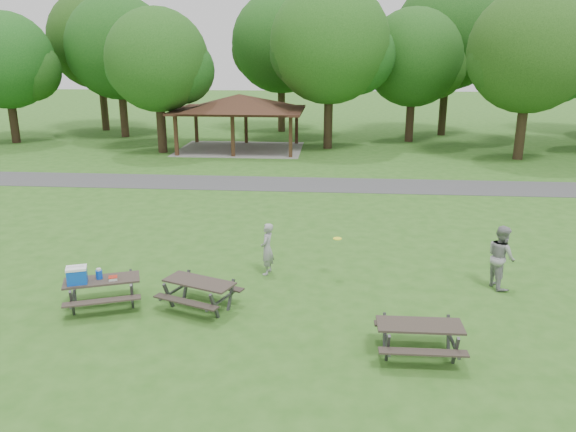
# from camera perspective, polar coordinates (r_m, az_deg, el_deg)

# --- Properties ---
(ground) EXTENTS (160.00, 160.00, 0.00)m
(ground) POSITION_cam_1_polar(r_m,az_deg,el_deg) (15.71, -4.93, -8.66)
(ground) COLOR #2D611B
(ground) RESTS_ON ground
(asphalt_path) EXTENTS (120.00, 3.20, 0.02)m
(asphalt_path) POSITION_cam_1_polar(r_m,az_deg,el_deg) (28.88, -0.30, 3.28)
(asphalt_path) COLOR #404042
(asphalt_path) RESTS_ON ground
(pavilion) EXTENTS (8.60, 7.01, 3.76)m
(pavilion) POSITION_cam_1_polar(r_m,az_deg,el_deg) (38.71, -4.98, 11.23)
(pavilion) COLOR #372014
(pavilion) RESTS_ON ground
(tree_row_b) EXTENTS (7.14, 6.80, 9.28)m
(tree_row_b) POSITION_cam_1_polar(r_m,az_deg,el_deg) (45.95, -26.65, 13.69)
(tree_row_b) COLOR black
(tree_row_b) RESTS_ON ground
(tree_row_c) EXTENTS (8.19, 7.80, 10.67)m
(tree_row_c) POSITION_cam_1_polar(r_m,az_deg,el_deg) (46.03, -16.71, 15.81)
(tree_row_c) COLOR #312016
(tree_row_c) RESTS_ON ground
(tree_row_d) EXTENTS (6.93, 6.60, 9.27)m
(tree_row_d) POSITION_cam_1_polar(r_m,az_deg,el_deg) (38.27, -13.00, 14.88)
(tree_row_d) COLOR black
(tree_row_d) RESTS_ON ground
(tree_row_e) EXTENTS (8.40, 8.00, 11.02)m
(tree_row_e) POSITION_cam_1_polar(r_m,az_deg,el_deg) (39.01, 4.41, 16.75)
(tree_row_e) COLOR black
(tree_row_e) RESTS_ON ground
(tree_row_f) EXTENTS (7.35, 7.00, 9.55)m
(tree_row_f) POSITION_cam_1_polar(r_m,az_deg,el_deg) (42.88, 12.75, 15.14)
(tree_row_f) COLOR black
(tree_row_f) RESTS_ON ground
(tree_row_g) EXTENTS (7.77, 7.40, 10.25)m
(tree_row_g) POSITION_cam_1_polar(r_m,az_deg,el_deg) (37.82, 23.48, 14.80)
(tree_row_g) COLOR black
(tree_row_g) RESTS_ON ground
(tree_deep_a) EXTENTS (8.40, 8.00, 11.38)m
(tree_deep_a) POSITION_cam_1_polar(r_m,az_deg,el_deg) (50.40, -18.60, 16.35)
(tree_deep_a) COLOR #302115
(tree_deep_a) RESTS_ON ground
(tree_deep_b) EXTENTS (8.40, 8.00, 11.13)m
(tree_deep_b) POSITION_cam_1_polar(r_m,az_deg,el_deg) (47.21, -0.56, 16.91)
(tree_deep_b) COLOR #322316
(tree_deep_b) RESTS_ON ground
(tree_deep_c) EXTENTS (8.82, 8.40, 11.90)m
(tree_deep_c) POSITION_cam_1_polar(r_m,az_deg,el_deg) (46.80, 16.13, 16.97)
(tree_deep_c) COLOR black
(tree_deep_c) RESTS_ON ground
(picnic_table_near) EXTENTS (2.37, 2.14, 1.35)m
(picnic_table_near) POSITION_cam_1_polar(r_m,az_deg,el_deg) (15.80, -19.09, -6.35)
(picnic_table_near) COLOR #322A24
(picnic_table_near) RESTS_ON ground
(picnic_table_middle) EXTENTS (2.32, 2.11, 0.82)m
(picnic_table_middle) POSITION_cam_1_polar(r_m,az_deg,el_deg) (15.21, -8.99, -7.20)
(picnic_table_middle) COLOR #312924
(picnic_table_middle) RESTS_ON ground
(picnic_table_far) EXTENTS (1.92, 1.57, 0.83)m
(picnic_table_far) POSITION_cam_1_polar(r_m,az_deg,el_deg) (13.17, 13.20, -11.38)
(picnic_table_far) COLOR #2F2822
(picnic_table_far) RESTS_ON ground
(frisbee_in_flight) EXTENTS (0.31, 0.31, 0.02)m
(frisbee_in_flight) POSITION_cam_1_polar(r_m,az_deg,el_deg) (16.82, 5.05, -2.30)
(frisbee_in_flight) COLOR #FFFB28
(frisbee_in_flight) RESTS_ON ground
(frisbee_thrower) EXTENTS (0.49, 0.66, 1.63)m
(frisbee_thrower) POSITION_cam_1_polar(r_m,az_deg,el_deg) (17.21, -2.14, -3.36)
(frisbee_thrower) COLOR gray
(frisbee_thrower) RESTS_ON ground
(frisbee_catcher) EXTENTS (0.92, 1.06, 1.87)m
(frisbee_catcher) POSITION_cam_1_polar(r_m,az_deg,el_deg) (17.35, 20.83, -3.89)
(frisbee_catcher) COLOR gray
(frisbee_catcher) RESTS_ON ground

